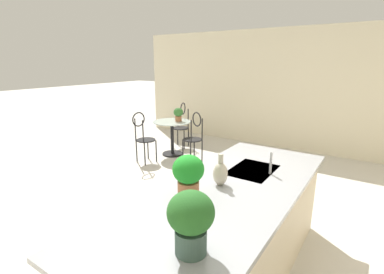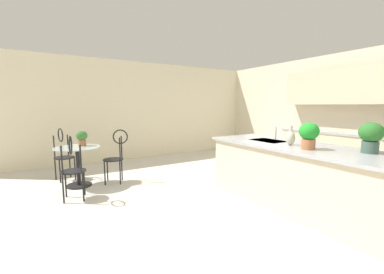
# 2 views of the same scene
# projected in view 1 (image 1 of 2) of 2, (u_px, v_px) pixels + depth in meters

# --- Properties ---
(ground_plane) EXTENTS (40.00, 40.00, 0.00)m
(ground_plane) POSITION_uv_depth(u_px,v_px,m) (172.00, 234.00, 3.35)
(ground_plane) COLOR beige
(wall_left_window) EXTENTS (0.12, 7.80, 2.70)m
(wall_left_window) POSITION_uv_depth(u_px,v_px,m) (287.00, 90.00, 6.41)
(wall_left_window) COLOR beige
(wall_left_window) RESTS_ON ground
(kitchen_island) EXTENTS (2.80, 1.06, 0.92)m
(kitchen_island) POSITION_uv_depth(u_px,v_px,m) (226.00, 236.00, 2.53)
(kitchen_island) COLOR beige
(kitchen_island) RESTS_ON ground
(bistro_table) EXTENTS (0.80, 0.80, 0.74)m
(bistro_table) POSITION_uv_depth(u_px,v_px,m) (172.00, 135.00, 6.10)
(bistro_table) COLOR black
(bistro_table) RESTS_ON ground
(chair_near_window) EXTENTS (0.51, 0.45, 1.04)m
(chair_near_window) POSITION_uv_depth(u_px,v_px,m) (143.00, 135.00, 5.57)
(chair_near_window) COLOR black
(chair_near_window) RESTS_ON ground
(chair_by_island) EXTENTS (0.52, 0.46, 1.04)m
(chair_by_island) POSITION_uv_depth(u_px,v_px,m) (182.00, 123.00, 6.67)
(chair_by_island) COLOR black
(chair_by_island) RESTS_ON ground
(chair_toward_desk) EXTENTS (0.49, 0.52, 1.04)m
(chair_toward_desk) POSITION_uv_depth(u_px,v_px,m) (194.00, 135.00, 5.59)
(chair_toward_desk) COLOR black
(chair_toward_desk) RESTS_ON ground
(sink_faucet) EXTENTS (0.02, 0.02, 0.22)m
(sink_faucet) POSITION_uv_depth(u_px,v_px,m) (271.00, 163.00, 2.72)
(sink_faucet) COLOR #B2B5BA
(sink_faucet) RESTS_ON kitchen_island
(potted_plant_on_table) EXTENTS (0.20, 0.20, 0.29)m
(potted_plant_on_table) POSITION_uv_depth(u_px,v_px,m) (178.00, 114.00, 6.00)
(potted_plant_on_table) COLOR #9E603D
(potted_plant_on_table) RESTS_ON bistro_table
(potted_plant_counter_far) EXTENTS (0.27, 0.27, 0.38)m
(potted_plant_counter_far) POSITION_uv_depth(u_px,v_px,m) (191.00, 219.00, 1.56)
(potted_plant_counter_far) COLOR #385147
(potted_plant_counter_far) RESTS_ON kitchen_island
(potted_plant_counter_near) EXTENTS (0.25, 0.25, 0.35)m
(potted_plant_counter_near) POSITION_uv_depth(u_px,v_px,m) (188.00, 174.00, 2.22)
(potted_plant_counter_near) COLOR #9E603D
(potted_plant_counter_near) RESTS_ON kitchen_island
(vase_on_counter) EXTENTS (0.13, 0.13, 0.29)m
(vase_on_counter) POSITION_uv_depth(u_px,v_px,m) (220.00, 173.00, 2.47)
(vase_on_counter) COLOR #BCB29E
(vase_on_counter) RESTS_ON kitchen_island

